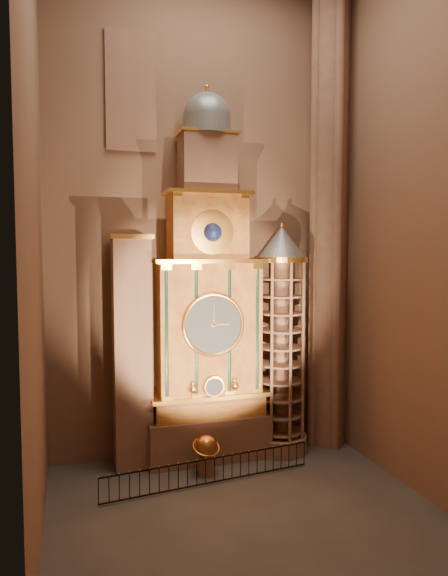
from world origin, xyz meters
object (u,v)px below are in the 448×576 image
object	(u,v)px
stair_turret	(281,341)
iron_railing	(210,471)
portrait_tower	(132,351)
celestial_globe	(206,451)
astronomical_clock	(207,313)

from	to	relation	value
stair_turret	iron_railing	bearing A→B (deg)	-149.08
portrait_tower	celestial_globe	size ratio (longest dim) A/B	5.98
portrait_tower	iron_railing	xyz separation A→B (m)	(2.77, -2.76, -4.58)
astronomical_clock	celestial_globe	xyz separation A→B (m)	(-0.55, -1.79, -5.66)
astronomical_clock	stair_turret	size ratio (longest dim) A/B	1.55
stair_turret	iron_railing	xyz separation A→B (m)	(-4.13, -2.48, -4.70)
celestial_globe	iron_railing	size ratio (longest dim) A/B	0.19
astronomical_clock	portrait_tower	xyz separation A→B (m)	(-3.40, 0.02, -1.53)
stair_turret	celestial_globe	distance (m)	6.06
stair_turret	iron_railing	world-z (taller)	stair_turret
stair_turret	celestial_globe	world-z (taller)	stair_turret
iron_railing	astronomical_clock	bearing A→B (deg)	76.97
celestial_globe	iron_railing	xyz separation A→B (m)	(-0.08, -0.95, -0.45)
portrait_tower	stair_turret	size ratio (longest dim) A/B	0.94
celestial_globe	iron_railing	bearing A→B (deg)	-95.03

